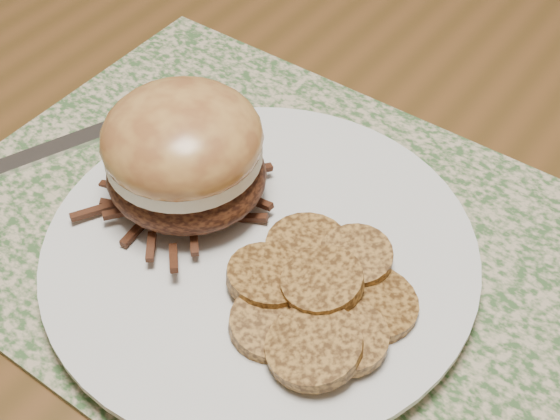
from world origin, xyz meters
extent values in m
cube|color=brown|center=(0.00, 0.00, 0.73)|extent=(1.50, 0.90, 0.04)
cylinder|color=brown|center=(-0.69, 0.39, 0.35)|extent=(0.06, 0.06, 0.71)
cube|color=#3A5C2F|center=(-0.05, -0.26, 0.75)|extent=(0.45, 0.33, 0.00)
cylinder|color=silver|center=(-0.05, -0.28, 0.76)|extent=(0.26, 0.26, 0.02)
ellipsoid|color=black|center=(-0.11, -0.27, 0.79)|extent=(0.12, 0.11, 0.04)
cylinder|color=beige|center=(-0.11, -0.27, 0.81)|extent=(0.11, 0.11, 0.01)
ellipsoid|color=#B97E3D|center=(-0.11, -0.27, 0.82)|extent=(0.11, 0.11, 0.06)
cylinder|color=#9D6A2E|center=(-0.02, -0.26, 0.77)|extent=(0.06, 0.06, 0.01)
cylinder|color=#9D6A2E|center=(0.01, -0.26, 0.78)|extent=(0.06, 0.06, 0.01)
cylinder|color=#9D6A2E|center=(0.04, -0.28, 0.77)|extent=(0.08, 0.08, 0.02)
cylinder|color=#9D6A2E|center=(-0.02, -0.30, 0.78)|extent=(0.07, 0.07, 0.02)
cylinder|color=#9D6A2E|center=(0.01, -0.29, 0.79)|extent=(0.06, 0.06, 0.02)
cylinder|color=#9D6A2E|center=(0.04, -0.31, 0.78)|extent=(0.07, 0.07, 0.01)
cylinder|color=#9D6A2E|center=(0.00, -0.32, 0.77)|extent=(0.06, 0.05, 0.02)
cylinder|color=#9D6A2E|center=(0.03, -0.32, 0.78)|extent=(0.08, 0.08, 0.02)
cube|color=silver|center=(-0.23, -0.27, 0.76)|extent=(0.07, 0.13, 0.00)
cube|color=silver|center=(-0.20, -0.20, 0.76)|extent=(0.03, 0.03, 0.00)
camera|label=1|loc=(0.15, -0.53, 1.14)|focal=50.00mm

